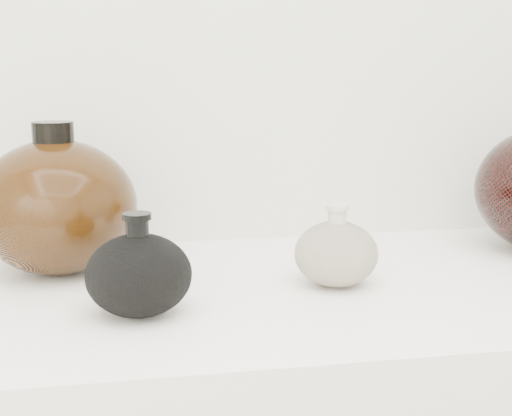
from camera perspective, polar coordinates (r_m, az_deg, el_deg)
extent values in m
cube|color=white|center=(0.92, 1.67, -7.07)|extent=(1.20, 0.50, 0.03)
ellipsoid|color=black|center=(0.81, -9.36, -5.31)|extent=(0.16, 0.16, 0.09)
cylinder|color=black|center=(0.80, -9.48, -1.63)|extent=(0.03, 0.03, 0.03)
cylinder|color=black|center=(0.79, -9.51, -0.65)|extent=(0.04, 0.04, 0.01)
ellipsoid|color=beige|center=(0.91, 6.43, -3.65)|extent=(0.12, 0.12, 0.08)
cylinder|color=beige|center=(0.90, 6.49, -0.72)|extent=(0.03, 0.03, 0.03)
cylinder|color=beige|center=(0.90, 6.51, 0.06)|extent=(0.03, 0.03, 0.01)
ellipsoid|color=black|center=(0.99, -15.62, 0.07)|extent=(0.26, 0.26, 0.18)
cylinder|color=black|center=(0.97, -15.93, 5.67)|extent=(0.07, 0.07, 0.03)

